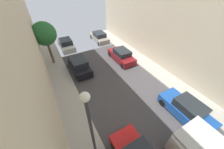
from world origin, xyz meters
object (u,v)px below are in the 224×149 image
at_px(parked_car_right_2, 187,110).
at_px(parked_car_right_3, 121,56).
at_px(parked_car_left_4, 79,65).
at_px(lamp_post, 89,120).
at_px(parked_car_left_5, 66,45).
at_px(street_tree_0, 44,34).
at_px(parked_car_right_4, 99,37).

xyz_separation_m(parked_car_right_2, parked_car_right_3, (0.00, 9.42, 0.00)).
height_order(parked_car_left_4, lamp_post, lamp_post).
bearing_deg(parked_car_left_5, parked_car_right_2, -71.46).
relative_size(parked_car_right_3, lamp_post, 0.78).
height_order(parked_car_right_2, street_tree_0, street_tree_0).
bearing_deg(parked_car_right_3, street_tree_0, 155.27).
bearing_deg(lamp_post, parked_car_right_3, 49.02).
distance_m(parked_car_right_4, street_tree_0, 8.98).
bearing_deg(parked_car_left_4, parked_car_right_4, 48.96).
distance_m(parked_car_right_2, parked_car_right_3, 9.42).
xyz_separation_m(parked_car_right_2, parked_car_right_4, (0.00, 16.16, 0.00)).
relative_size(parked_car_right_3, parked_car_right_4, 1.00).
relative_size(parked_car_right_2, lamp_post, 0.78).
relative_size(street_tree_0, lamp_post, 0.93).
distance_m(parked_car_right_2, street_tree_0, 15.49).
relative_size(parked_car_right_4, lamp_post, 0.78).
bearing_deg(parked_car_right_4, lamp_post, -115.73).
xyz_separation_m(parked_car_left_5, lamp_post, (-1.90, -15.09, 2.98)).
bearing_deg(parked_car_right_4, parked_car_left_4, -131.04).
height_order(parked_car_left_4, parked_car_right_2, same).
distance_m(parked_car_left_4, parked_car_left_5, 6.15).
bearing_deg(parked_car_right_4, parked_car_left_5, -179.40).
height_order(parked_car_right_3, lamp_post, lamp_post).
bearing_deg(parked_car_left_5, lamp_post, -97.18).
relative_size(parked_car_left_5, lamp_post, 0.78).
height_order(parked_car_left_5, parked_car_right_3, same).
relative_size(parked_car_left_5, parked_car_right_2, 1.00).
distance_m(parked_car_left_4, street_tree_0, 4.98).
height_order(parked_car_left_5, street_tree_0, street_tree_0).
bearing_deg(street_tree_0, parked_car_left_4, -51.71).
distance_m(parked_car_left_4, parked_car_right_4, 8.22).
distance_m(parked_car_left_5, parked_car_right_4, 5.40).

